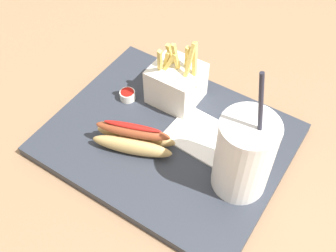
{
  "coord_description": "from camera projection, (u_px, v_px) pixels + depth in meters",
  "views": [
    {
      "loc": [
        0.27,
        -0.41,
        0.64
      ],
      "look_at": [
        0.0,
        0.0,
        0.05
      ],
      "focal_mm": 43.94,
      "sensor_mm": 36.0,
      "label": 1
    }
  ],
  "objects": [
    {
      "name": "soda_cup",
      "position": [
        244.0,
        156.0,
        0.66
      ],
      "size": [
        0.1,
        0.1,
        0.26
      ],
      "color": "white",
      "rests_on": "food_tray"
    },
    {
      "name": "ketchup_cup_1",
      "position": [
        128.0,
        95.0,
        0.85
      ],
      "size": [
        0.03,
        0.03,
        0.02
      ],
      "color": "white",
      "rests_on": "food_tray"
    },
    {
      "name": "ground_plane",
      "position": [
        168.0,
        145.0,
        0.81
      ],
      "size": [
        2.4,
        2.4,
        0.02
      ],
      "primitive_type": "cube",
      "color": "#8C6B4C"
    },
    {
      "name": "hot_dog_1",
      "position": [
        134.0,
        138.0,
        0.75
      ],
      "size": [
        0.16,
        0.1,
        0.07
      ],
      "color": "tan",
      "rests_on": "food_tray"
    },
    {
      "name": "fries_basket",
      "position": [
        176.0,
        83.0,
        0.82
      ],
      "size": [
        0.1,
        0.09,
        0.15
      ],
      "color": "white",
      "rests_on": "food_tray"
    },
    {
      "name": "food_tray",
      "position": [
        168.0,
        139.0,
        0.8
      ],
      "size": [
        0.44,
        0.36,
        0.02
      ],
      "primitive_type": "cube",
      "color": "#2D333D",
      "rests_on": "ground_plane"
    },
    {
      "name": "napkin_stack",
      "position": [
        202.0,
        135.0,
        0.79
      ],
      "size": [
        0.13,
        0.11,
        0.0
      ],
      "primitive_type": "cube",
      "rotation": [
        0.0,
        0.0,
        -0.05
      ],
      "color": "white",
      "rests_on": "food_tray"
    }
  ]
}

